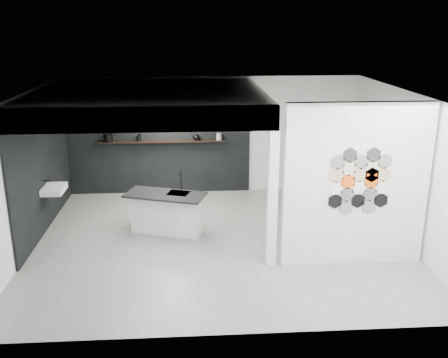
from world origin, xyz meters
TOP-DOWN VIEW (x-y plane):
  - floor at (0.00, 0.00)m, footprint 7.00×6.00m
  - partition_panel at (2.23, -1.00)m, footprint 2.45×0.15m
  - bay_clad_back at (-1.30, 2.97)m, footprint 4.40×0.04m
  - bay_clad_left at (-3.47, 1.00)m, footprint 0.04×4.00m
  - bulkhead at (-1.30, 1.00)m, footprint 4.40×4.00m
  - corner_column at (0.82, -1.00)m, footprint 0.16×0.16m
  - fascia_beam at (-1.30, -0.92)m, footprint 4.40×0.16m
  - wall_basin at (-3.24, 0.80)m, footprint 0.40×0.60m
  - display_shelf at (-1.20, 2.87)m, footprint 3.00×0.15m
  - kitchen_island at (-1.01, 0.53)m, footprint 1.68×1.14m
  - stockpot at (-2.45, 2.87)m, footprint 0.26×0.26m
  - kettle at (-0.38, 2.87)m, footprint 0.19×0.19m
  - glass_bowl at (0.15, 2.87)m, footprint 0.17×0.17m
  - glass_vase at (0.15, 2.87)m, footprint 0.14×0.14m
  - bottle_dark at (-1.72, 2.87)m, footprint 0.07×0.07m
  - utensil_cup at (-1.75, 2.87)m, footprint 0.09×0.09m
  - hex_tile_cluster at (2.26, -1.09)m, footprint 1.04×0.02m

SIDE VIEW (x-z plane):
  - floor at x=0.00m, z-range -0.01..0.00m
  - kitchen_island at x=-1.01m, z-range -0.20..1.04m
  - wall_basin at x=-3.24m, z-range 0.79..0.91m
  - bay_clad_back at x=-1.30m, z-range 0.00..2.35m
  - bay_clad_left at x=-3.47m, z-range 0.00..2.35m
  - corner_column at x=0.82m, z-range 0.00..2.35m
  - display_shelf at x=-1.20m, z-range 1.28..1.32m
  - glass_bowl at x=0.15m, z-range 1.32..1.41m
  - utensil_cup at x=-1.75m, z-range 1.32..1.42m
  - kettle at x=-0.38m, z-range 1.32..1.46m
  - glass_vase at x=0.15m, z-range 1.32..1.48m
  - partition_panel at x=2.23m, z-range 0.00..2.80m
  - bottle_dark at x=-1.72m, z-range 1.32..1.49m
  - stockpot at x=-2.45m, z-range 1.32..1.49m
  - hex_tile_cluster at x=2.26m, z-range 0.92..2.09m
  - bulkhead at x=-1.30m, z-range 2.35..2.75m
  - fascia_beam at x=-1.30m, z-range 2.35..2.75m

